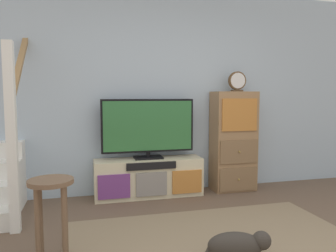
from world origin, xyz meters
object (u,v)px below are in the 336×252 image
television (148,127)px  side_cabinet (233,141)px  media_console (149,177)px  desk_clock (237,82)px  bar_stool_near (51,201)px  dog (239,245)px

television → side_cabinet: (1.19, -0.01, -0.22)m
media_console → television: (0.00, 0.02, 0.65)m
media_console → desk_clock: desk_clock is taller
side_cabinet → bar_stool_near: bearing=-145.6°
desk_clock → dog: 2.41m
desk_clock → bar_stool_near: size_ratio=0.40×
desk_clock → television: bearing=178.7°
television → dog: size_ratio=2.24×
television → dog: bearing=-78.3°
dog → television: bearing=101.7°
television → bar_stool_near: television is taller
side_cabinet → bar_stool_near: side_cabinet is taller
desk_clock → dog: size_ratio=0.51×
media_console → dog: size_ratio=2.60×
media_console → side_cabinet: side_cabinet is taller
side_cabinet → dog: 2.06m
dog → media_console: bearing=101.8°
bar_stool_near → television: bearing=55.8°
dog → bar_stool_near: bearing=168.8°
media_console → dog: (0.38, -1.80, -0.13)m
media_console → television: size_ratio=1.16×
desk_clock → dog: bearing=-115.1°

